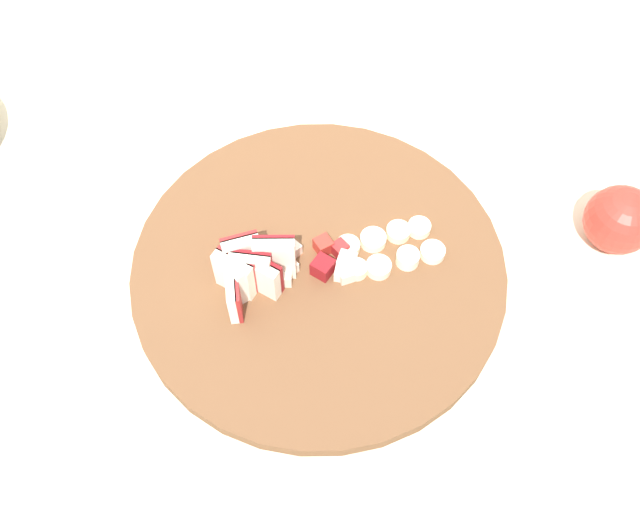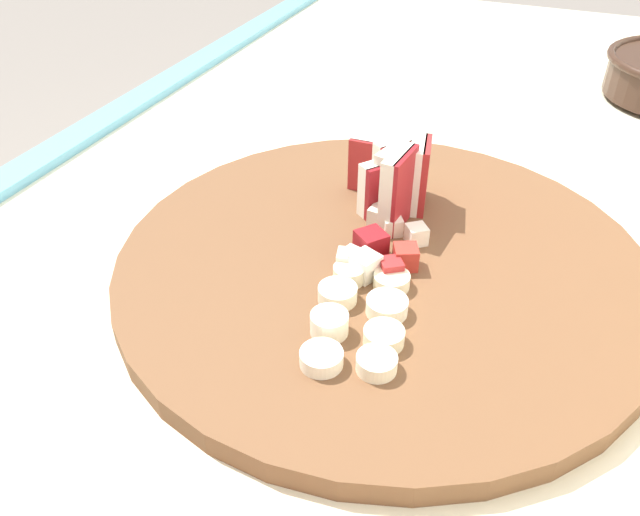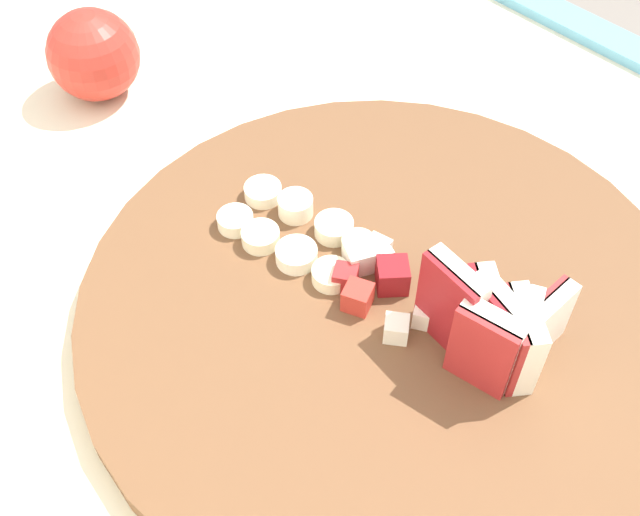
% 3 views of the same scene
% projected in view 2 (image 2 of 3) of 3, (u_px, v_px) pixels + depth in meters
% --- Properties ---
extents(tiled_countertop, '(1.50, 0.75, 0.94)m').
position_uv_depth(tiled_countertop, '(366.00, 486.00, 0.89)').
color(tiled_countertop, beige).
rests_on(tiled_countertop, ground).
extents(cutting_board, '(0.42, 0.42, 0.02)m').
position_uv_depth(cutting_board, '(382.00, 264.00, 0.52)').
color(cutting_board, brown).
rests_on(cutting_board, tiled_countertop).
extents(apple_wedge_fan, '(0.09, 0.08, 0.07)m').
position_uv_depth(apple_wedge_fan, '(396.00, 177.00, 0.56)').
color(apple_wedge_fan, '#A32323').
rests_on(apple_wedge_fan, cutting_board).
extents(apple_dice_pile, '(0.09, 0.06, 0.02)m').
position_uv_depth(apple_dice_pile, '(379.00, 248.00, 0.51)').
color(apple_dice_pile, '#A32323').
rests_on(apple_dice_pile, cutting_board).
extents(banana_slice_rows, '(0.12, 0.08, 0.02)m').
position_uv_depth(banana_slice_rows, '(359.00, 315.00, 0.44)').
color(banana_slice_rows, beige).
rests_on(banana_slice_rows, cutting_board).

